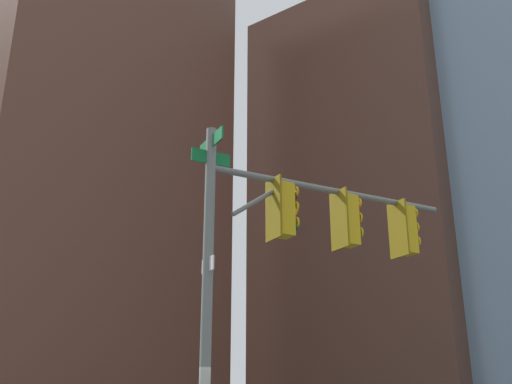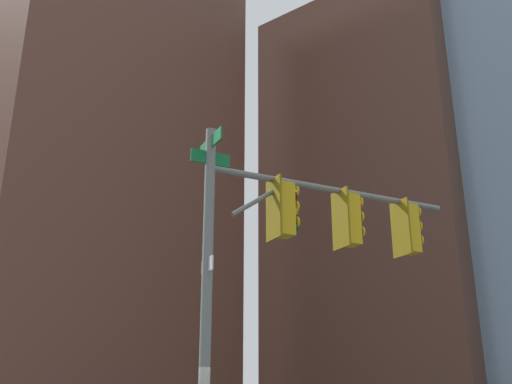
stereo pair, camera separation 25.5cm
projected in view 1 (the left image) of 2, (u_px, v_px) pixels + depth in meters
The scene contains 5 objects.
signal_pole_assembly at pixel (311, 238), 10.98m from camera, with size 5.08×2.73×6.59m.
building_brick_nearside at pixel (69, 97), 55.19m from camera, with size 23.25×20.54×57.31m, color brown.
building_brick_midblock at pixel (393, 264), 58.99m from camera, with size 18.23×18.35×29.82m, color #845B47.
building_glass_tower at pixel (474, 11), 64.72m from camera, with size 25.54×24.93×84.11m, color #7A99B2.
building_brick_farside at pixel (385, 213), 59.24m from camera, with size 21.33×18.44×39.46m, color brown.
Camera 1 is at (-6.97, -6.09, 1.99)m, focal length 41.82 mm.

